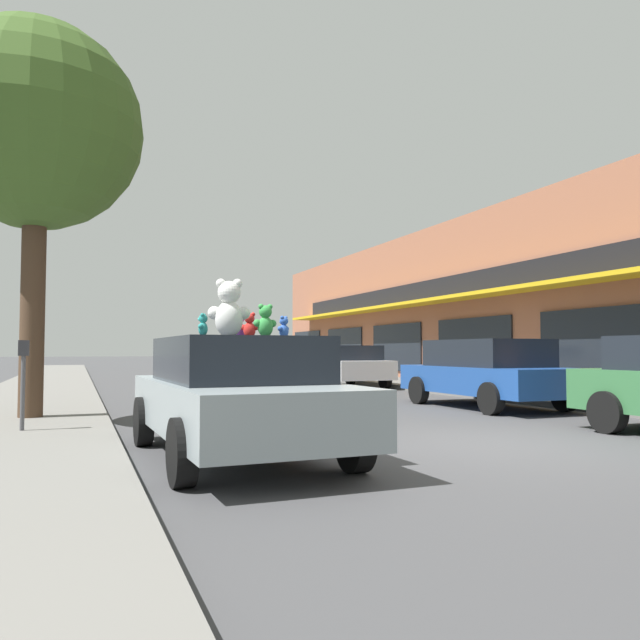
{
  "coord_description": "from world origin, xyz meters",
  "views": [
    {
      "loc": [
        -5.13,
        -7.1,
        1.27
      ],
      "look_at": [
        -1.1,
        3.25,
        1.81
      ],
      "focal_mm": 35.0,
      "sensor_mm": 36.0,
      "label": 1
    }
  ],
  "objects_px": {
    "plush_art_car": "(236,393)",
    "teddy_bear_teal": "(203,325)",
    "teddy_bear_red": "(250,326)",
    "parking_meter": "(23,373)",
    "teddy_bear_green": "(265,321)",
    "parked_car_far_right": "(341,364)",
    "teddy_bear_blue": "(284,327)",
    "teddy_bear_cream": "(224,331)",
    "teddy_bear_giant": "(229,309)",
    "parked_car_far_center": "(486,371)",
    "teddy_bear_purple": "(239,326)",
    "street_tree": "(37,128)"
  },
  "relations": [
    {
      "from": "plush_art_car",
      "to": "teddy_bear_teal",
      "type": "xyz_separation_m",
      "value": [
        -0.52,
        -0.61,
        0.78
      ]
    },
    {
      "from": "teddy_bear_red",
      "to": "parking_meter",
      "type": "relative_size",
      "value": 0.26
    },
    {
      "from": "teddy_bear_green",
      "to": "parked_car_far_right",
      "type": "distance_m",
      "value": 14.4
    },
    {
      "from": "parked_car_far_right",
      "to": "plush_art_car",
      "type": "bearing_deg",
      "value": -118.32
    },
    {
      "from": "plush_art_car",
      "to": "teddy_bear_blue",
      "type": "bearing_deg",
      "value": 5.17
    },
    {
      "from": "teddy_bear_teal",
      "to": "teddy_bear_cream",
      "type": "relative_size",
      "value": 1.1
    },
    {
      "from": "teddy_bear_giant",
      "to": "parked_car_far_center",
      "type": "bearing_deg",
      "value": -131.49
    },
    {
      "from": "parking_meter",
      "to": "teddy_bear_green",
      "type": "bearing_deg",
      "value": -45.48
    },
    {
      "from": "teddy_bear_green",
      "to": "teddy_bear_purple",
      "type": "bearing_deg",
      "value": -88.11
    },
    {
      "from": "teddy_bear_red",
      "to": "parked_car_far_center",
      "type": "height_order",
      "value": "teddy_bear_red"
    },
    {
      "from": "teddy_bear_green",
      "to": "teddy_bear_purple",
      "type": "distance_m",
      "value": 0.93
    },
    {
      "from": "teddy_bear_green",
      "to": "plush_art_car",
      "type": "bearing_deg",
      "value": -55.78
    },
    {
      "from": "teddy_bear_purple",
      "to": "parked_car_far_right",
      "type": "relative_size",
      "value": 0.07
    },
    {
      "from": "teddy_bear_red",
      "to": "teddy_bear_cream",
      "type": "bearing_deg",
      "value": -31.37
    },
    {
      "from": "teddy_bear_blue",
      "to": "parking_meter",
      "type": "relative_size",
      "value": 0.22
    },
    {
      "from": "teddy_bear_giant",
      "to": "teddy_bear_green",
      "type": "height_order",
      "value": "teddy_bear_giant"
    },
    {
      "from": "teddy_bear_green",
      "to": "teddy_bear_teal",
      "type": "height_order",
      "value": "teddy_bear_green"
    },
    {
      "from": "teddy_bear_red",
      "to": "plush_art_car",
      "type": "bearing_deg",
      "value": 84.45
    },
    {
      "from": "teddy_bear_giant",
      "to": "teddy_bear_purple",
      "type": "xyz_separation_m",
      "value": [
        0.28,
        0.63,
        -0.17
      ]
    },
    {
      "from": "teddy_bear_cream",
      "to": "parked_car_far_right",
      "type": "distance_m",
      "value": 13.52
    },
    {
      "from": "teddy_bear_giant",
      "to": "street_tree",
      "type": "xyz_separation_m",
      "value": [
        -2.39,
        4.4,
        3.36
      ]
    },
    {
      "from": "teddy_bear_green",
      "to": "teddy_bear_purple",
      "type": "xyz_separation_m",
      "value": [
        -0.08,
        0.93,
        -0.02
      ]
    },
    {
      "from": "teddy_bear_red",
      "to": "parked_car_far_center",
      "type": "bearing_deg",
      "value": -120.97
    },
    {
      "from": "teddy_bear_red",
      "to": "teddy_bear_purple",
      "type": "distance_m",
      "value": 0.21
    },
    {
      "from": "teddy_bear_teal",
      "to": "parked_car_far_right",
      "type": "xyz_separation_m",
      "value": [
        7.26,
        13.11,
        -0.75
      ]
    },
    {
      "from": "plush_art_car",
      "to": "teddy_bear_purple",
      "type": "distance_m",
      "value": 1.03
    },
    {
      "from": "teddy_bear_red",
      "to": "parking_meter",
      "type": "height_order",
      "value": "teddy_bear_red"
    },
    {
      "from": "teddy_bear_teal",
      "to": "teddy_bear_red",
      "type": "distance_m",
      "value": 1.27
    },
    {
      "from": "teddy_bear_cream",
      "to": "parking_meter",
      "type": "distance_m",
      "value": 3.06
    },
    {
      "from": "teddy_bear_green",
      "to": "street_tree",
      "type": "relative_size",
      "value": 0.06
    },
    {
      "from": "plush_art_car",
      "to": "teddy_bear_purple",
      "type": "bearing_deg",
      "value": 71.79
    },
    {
      "from": "teddy_bear_teal",
      "to": "parking_meter",
      "type": "relative_size",
      "value": 0.19
    },
    {
      "from": "teddy_bear_purple",
      "to": "plush_art_car",
      "type": "bearing_deg",
      "value": 95.0
    },
    {
      "from": "teddy_bear_teal",
      "to": "teddy_bear_purple",
      "type": "relative_size",
      "value": 0.73
    },
    {
      "from": "parked_car_far_center",
      "to": "teddy_bear_giant",
      "type": "bearing_deg",
      "value": -147.51
    },
    {
      "from": "teddy_bear_green",
      "to": "teddy_bear_red",
      "type": "distance_m",
      "value": 0.73
    },
    {
      "from": "teddy_bear_red",
      "to": "street_tree",
      "type": "bearing_deg",
      "value": -27.41
    },
    {
      "from": "teddy_bear_green",
      "to": "teddy_bear_red",
      "type": "xyz_separation_m",
      "value": [
        0.0,
        0.73,
        -0.03
      ]
    },
    {
      "from": "parked_car_far_center",
      "to": "parked_car_far_right",
      "type": "bearing_deg",
      "value": 90.0
    },
    {
      "from": "teddy_bear_teal",
      "to": "parking_meter",
      "type": "xyz_separation_m",
      "value": [
        -1.96,
        3.06,
        -0.59
      ]
    },
    {
      "from": "plush_art_car",
      "to": "teddy_bear_giant",
      "type": "bearing_deg",
      "value": -163.28
    },
    {
      "from": "teddy_bear_giant",
      "to": "parked_car_far_center",
      "type": "xyz_separation_m",
      "value": [
        6.84,
        4.36,
        -0.95
      ]
    },
    {
      "from": "teddy_bear_blue",
      "to": "teddy_bear_cream",
      "type": "relative_size",
      "value": 1.23
    },
    {
      "from": "teddy_bear_cream",
      "to": "parked_car_far_center",
      "type": "height_order",
      "value": "teddy_bear_cream"
    },
    {
      "from": "teddy_bear_green",
      "to": "teddy_bear_teal",
      "type": "xyz_separation_m",
      "value": [
        -0.78,
        -0.27,
        -0.07
      ]
    },
    {
      "from": "teddy_bear_purple",
      "to": "parking_meter",
      "type": "relative_size",
      "value": 0.26
    },
    {
      "from": "plush_art_car",
      "to": "parked_car_far_right",
      "type": "height_order",
      "value": "parked_car_far_right"
    },
    {
      "from": "teddy_bear_blue",
      "to": "street_tree",
      "type": "relative_size",
      "value": 0.04
    },
    {
      "from": "parked_car_far_right",
      "to": "parking_meter",
      "type": "distance_m",
      "value": 13.64
    },
    {
      "from": "plush_art_car",
      "to": "street_tree",
      "type": "height_order",
      "value": "street_tree"
    }
  ]
}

